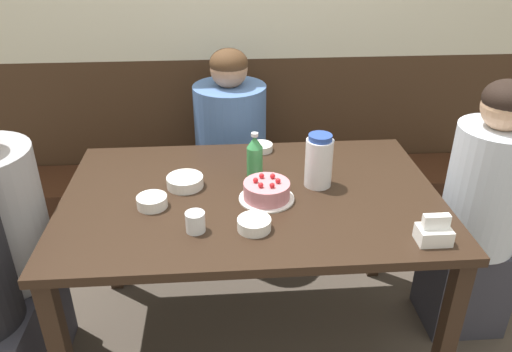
# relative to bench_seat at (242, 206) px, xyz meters

# --- Properties ---
(ground_plane) EXTENTS (12.00, 12.00, 0.00)m
(ground_plane) POSITION_rel_bench_seat_xyz_m (0.00, -0.83, -0.21)
(ground_plane) COLOR #4C4238
(back_wall) EXTENTS (4.80, 0.04, 2.50)m
(back_wall) POSITION_rel_bench_seat_xyz_m (0.00, 0.22, 1.04)
(back_wall) COLOR #3D2819
(back_wall) RESTS_ON ground_plane
(bench_seat) EXTENTS (2.74, 0.38, 0.42)m
(bench_seat) POSITION_rel_bench_seat_xyz_m (0.00, 0.00, 0.00)
(bench_seat) COLOR #381E11
(bench_seat) RESTS_ON ground_plane
(dining_table) EXTENTS (1.47, 0.94, 0.78)m
(dining_table) POSITION_rel_bench_seat_xyz_m (0.00, -0.83, 0.48)
(dining_table) COLOR black
(dining_table) RESTS_ON ground_plane
(birthday_cake) EXTENTS (0.21, 0.21, 0.09)m
(birthday_cake) POSITION_rel_bench_seat_xyz_m (0.06, -0.88, 0.60)
(birthday_cake) COLOR white
(birthday_cake) RESTS_ON dining_table
(water_pitcher) EXTENTS (0.11, 0.11, 0.22)m
(water_pitcher) POSITION_rel_bench_seat_xyz_m (0.27, -0.78, 0.67)
(water_pitcher) COLOR white
(water_pitcher) RESTS_ON dining_table
(soju_bottle) EXTENTS (0.07, 0.07, 0.19)m
(soju_bottle) POSITION_rel_bench_seat_xyz_m (0.02, -0.68, 0.66)
(soju_bottle) COLOR #388E4C
(soju_bottle) RESTS_ON dining_table
(napkin_holder) EXTENTS (0.11, 0.08, 0.11)m
(napkin_holder) POSITION_rel_bench_seat_xyz_m (0.58, -1.20, 0.60)
(napkin_holder) COLOR white
(napkin_holder) RESTS_ON dining_table
(bowl_soup_white) EXTENTS (0.15, 0.15, 0.04)m
(bowl_soup_white) POSITION_rel_bench_seat_xyz_m (-0.26, -0.75, 0.59)
(bowl_soup_white) COLOR white
(bowl_soup_white) RESTS_ON dining_table
(bowl_rice_small) EXTENTS (0.11, 0.11, 0.03)m
(bowl_rice_small) POSITION_rel_bench_seat_xyz_m (0.07, -0.44, 0.58)
(bowl_rice_small) COLOR white
(bowl_rice_small) RESTS_ON dining_table
(bowl_side_dish) EXTENTS (0.11, 0.11, 0.04)m
(bowl_side_dish) POSITION_rel_bench_seat_xyz_m (-0.38, -0.90, 0.59)
(bowl_side_dish) COLOR white
(bowl_side_dish) RESTS_ON dining_table
(bowl_sauce_shallow) EXTENTS (0.12, 0.12, 0.04)m
(bowl_sauce_shallow) POSITION_rel_bench_seat_xyz_m (-0.01, -1.08, 0.58)
(bowl_sauce_shallow) COLOR white
(bowl_sauce_shallow) RESTS_ON dining_table
(glass_water_tall) EXTENTS (0.07, 0.07, 0.07)m
(glass_water_tall) POSITION_rel_bench_seat_xyz_m (-0.21, -1.07, 0.60)
(glass_water_tall) COLOR silver
(glass_water_tall) RESTS_ON dining_table
(person_pale_blue_shirt) EXTENTS (0.34, 0.33, 1.19)m
(person_pale_blue_shirt) POSITION_rel_bench_seat_xyz_m (0.99, -0.77, 0.36)
(person_pale_blue_shirt) COLOR #33333D
(person_pale_blue_shirt) RESTS_ON ground_plane
(person_dark_striped) EXTENTS (0.37, 0.37, 1.16)m
(person_dark_striped) POSITION_rel_bench_seat_xyz_m (-0.06, -0.10, 0.36)
(person_dark_striped) COLOR #33333D
(person_dark_striped) RESTS_ON ground_plane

